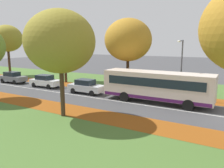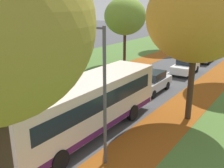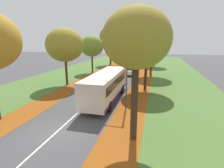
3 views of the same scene
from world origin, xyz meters
name	(u,v)px [view 1 (image 1 of 3)]	position (x,y,z in m)	size (l,w,h in m)	color
leaf_litter_left	(66,109)	(-4.60, 14.00, 0.01)	(2.80, 60.00, 0.00)	#8C4714
grass_verge_right	(97,81)	(9.20, 20.00, 0.00)	(12.00, 90.00, 0.01)	#476B2D
leaf_litter_right	(116,90)	(4.60, 14.00, 0.01)	(2.80, 60.00, 0.00)	#8C4714
road_centre_line	(54,92)	(0.00, 20.00, 0.00)	(0.12, 80.00, 0.01)	silver
tree_left_near	(60,42)	(-6.04, 12.95, 5.77)	(5.28, 5.28, 8.16)	#422D1E
tree_right_near	(128,40)	(5.39, 12.88, 6.07)	(5.62, 5.62, 8.61)	#382619
tree_right_mid	(64,37)	(5.74, 23.17, 6.58)	(5.99, 5.99, 9.29)	#422D1E
tree_right_far	(7,39)	(5.99, 36.53, 6.53)	(5.13, 5.13, 8.86)	#422D1E
streetlamp_right	(181,63)	(3.67, 6.21, 3.74)	(1.89, 0.28, 6.00)	#47474C
bus	(157,85)	(1.52, 7.87, 1.70)	(2.70, 10.41, 2.98)	beige
car_silver_lead	(86,86)	(1.28, 16.14, 0.81)	(1.82, 4.22, 1.62)	#B7BABF
car_white_following	(45,81)	(1.55, 22.97, 0.81)	(1.90, 4.26, 1.62)	silver
car_grey_third_in_line	(13,77)	(1.51, 29.56, 0.81)	(1.90, 4.26, 1.62)	slate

